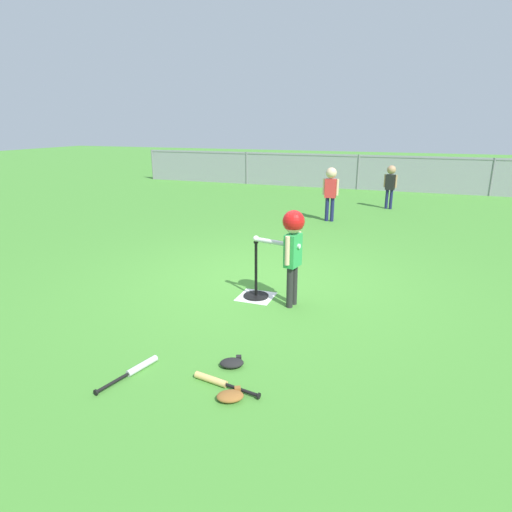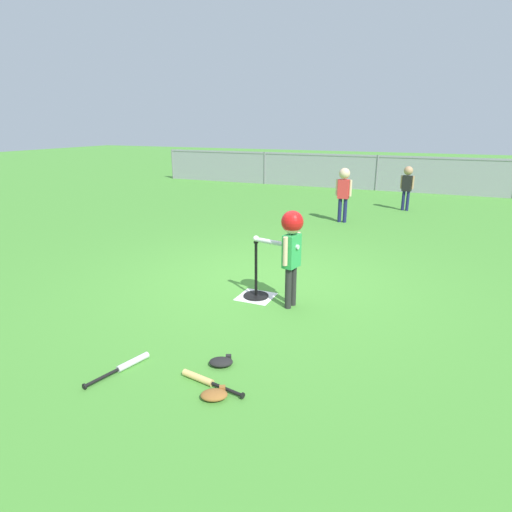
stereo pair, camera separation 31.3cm
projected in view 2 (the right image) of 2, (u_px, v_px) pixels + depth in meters
ground_plane at (267, 281)px, 6.09m from camera, size 60.00×60.00×0.00m
home_plate at (256, 296)px, 5.55m from camera, size 0.44×0.44×0.01m
batting_tee at (256, 288)px, 5.52m from camera, size 0.32×0.32×0.74m
baseball_on_tee at (256, 239)px, 5.32m from camera, size 0.07×0.07×0.07m
batter_child at (291, 239)px, 5.02m from camera, size 0.63×0.33×1.18m
fielder_deep_center at (344, 188)px, 9.52m from camera, size 0.36×0.24×1.21m
fielder_near_left at (407, 182)px, 10.84m from camera, size 0.33×0.22×1.12m
spare_bat_silver at (127, 365)px, 3.93m from camera, size 0.21×0.66×0.06m
spare_bat_wood at (204, 380)px, 3.70m from camera, size 0.64×0.16×0.06m
glove_by_plate at (221, 362)px, 3.97m from camera, size 0.27×0.24×0.07m
glove_near_bats at (214, 395)px, 3.49m from camera, size 0.27×0.24×0.07m
outfield_fence at (377, 172)px, 14.17m from camera, size 16.06×0.06×1.15m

